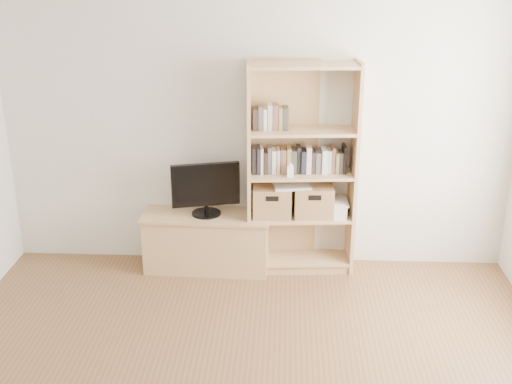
# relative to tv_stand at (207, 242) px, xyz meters

# --- Properties ---
(back_wall) EXTENTS (4.50, 0.02, 2.60)m
(back_wall) POSITION_rel_tv_stand_xyz_m (0.44, 0.21, 1.05)
(back_wall) COLOR silver
(back_wall) RESTS_ON floor
(tv_stand) EXTENTS (1.12, 0.45, 0.51)m
(tv_stand) POSITION_rel_tv_stand_xyz_m (0.00, 0.00, 0.00)
(tv_stand) COLOR tan
(tv_stand) RESTS_ON floor
(bookshelf) EXTENTS (0.97, 0.41, 1.89)m
(bookshelf) POSITION_rel_tv_stand_xyz_m (0.83, 0.04, 0.69)
(bookshelf) COLOR tan
(bookshelf) RESTS_ON floor
(television) EXTENTS (0.59, 0.19, 0.47)m
(television) POSITION_rel_tv_stand_xyz_m (0.00, 0.00, 0.51)
(television) COLOR black
(television) RESTS_ON tv_stand
(books_row_mid) EXTENTS (0.83, 0.23, 0.22)m
(books_row_mid) POSITION_rel_tv_stand_xyz_m (0.83, 0.06, 0.78)
(books_row_mid) COLOR black
(books_row_mid) RESTS_ON bookshelf
(books_row_upper) EXTENTS (0.40, 0.19, 0.20)m
(books_row_upper) POSITION_rel_tv_stand_xyz_m (0.62, 0.04, 1.16)
(books_row_upper) COLOR black
(books_row_upper) RESTS_ON bookshelf
(baby_monitor) EXTENTS (0.06, 0.04, 0.10)m
(baby_monitor) POSITION_rel_tv_stand_xyz_m (0.74, -0.07, 0.72)
(baby_monitor) COLOR white
(baby_monitor) RESTS_ON bookshelf
(basket_left) EXTENTS (0.34, 0.29, 0.27)m
(basket_left) POSITION_rel_tv_stand_xyz_m (0.58, 0.01, 0.41)
(basket_left) COLOR #996C45
(basket_left) RESTS_ON bookshelf
(basket_right) EXTENTS (0.35, 0.29, 0.28)m
(basket_right) POSITION_rel_tv_stand_xyz_m (0.95, 0.04, 0.41)
(basket_right) COLOR #996C45
(basket_right) RESTS_ON bookshelf
(laptop) EXTENTS (0.35, 0.27, 0.02)m
(laptop) POSITION_rel_tv_stand_xyz_m (0.76, 0.01, 0.56)
(laptop) COLOR silver
(laptop) RESTS_ON basket_left
(magazine_stack) EXTENTS (0.20, 0.27, 0.12)m
(magazine_stack) POSITION_rel_tv_stand_xyz_m (1.16, 0.06, 0.33)
(magazine_stack) COLOR silver
(magazine_stack) RESTS_ON bookshelf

